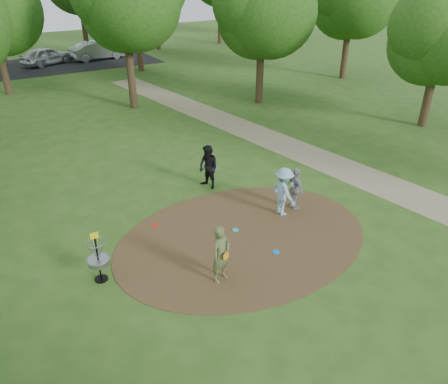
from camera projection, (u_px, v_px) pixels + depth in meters
ground at (243, 238)px, 13.89m from camera, size 100.00×100.00×0.00m
dirt_clearing at (243, 237)px, 13.89m from camera, size 8.40×8.40×0.02m
footpath at (346, 170)px, 18.36m from camera, size 7.55×39.89×0.01m
parking_lot at (72, 63)px, 37.50m from camera, size 14.00×8.00×0.01m
player_observer_with_disc at (221, 254)px, 11.67m from camera, size 0.72×0.59×1.71m
player_throwing_with_disc at (284, 192)px, 14.81m from camera, size 1.05×1.13×1.73m
player_walking_with_disc at (208, 167)px, 16.57m from camera, size 0.84×0.97×1.71m
player_waiting_with_disc at (295, 189)px, 15.18m from camera, size 0.49×0.95×1.55m
disc_ground_cyan at (235, 230)px, 14.24m from camera, size 0.22×0.22×0.02m
disc_ground_blue at (276, 252)px, 13.16m from camera, size 0.22×0.22×0.02m
disc_ground_red at (155, 225)px, 14.51m from camera, size 0.22×0.22×0.02m
car_left at (46, 56)px, 36.46m from camera, size 4.60×3.31×1.46m
car_right at (98, 50)px, 38.36m from camera, size 4.88×2.04×1.57m
disc_golf_basket at (97, 254)px, 11.66m from camera, size 0.63×0.63×1.54m
tree_ring at (176, 22)px, 20.28m from camera, size 36.85×45.95×9.77m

